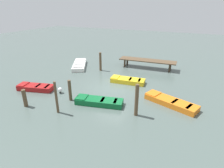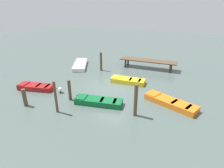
{
  "view_description": "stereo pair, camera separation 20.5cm",
  "coord_description": "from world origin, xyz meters",
  "px_view_note": "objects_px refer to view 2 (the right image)",
  "views": [
    {
      "loc": [
        6.25,
        -13.17,
        6.51
      ],
      "look_at": [
        0.0,
        0.0,
        0.35
      ],
      "focal_mm": 29.77,
      "sensor_mm": 36.0,
      "label": 1
    },
    {
      "loc": [
        6.44,
        -13.08,
        6.51
      ],
      "look_at": [
        0.0,
        0.0,
        0.35
      ],
      "focal_mm": 29.77,
      "sensor_mm": 36.0,
      "label": 2
    }
  ],
  "objects_px": {
    "mooring_piling_far_left": "(136,100)",
    "marker_buoy": "(60,90)",
    "rowboat_green": "(98,101)",
    "mooring_piling_mid_left": "(101,62)",
    "rowboat_red": "(36,87)",
    "rowboat_orange": "(170,102)",
    "dock_segment": "(148,61)",
    "rowboat_white": "(80,65)",
    "rowboat_yellow": "(128,80)",
    "mooring_piling_near_right": "(56,97)",
    "mooring_piling_center": "(70,90)",
    "mooring_piling_mid_right": "(25,98)"
  },
  "relations": [
    {
      "from": "rowboat_red",
      "to": "mooring_piling_mid_left",
      "type": "xyz_separation_m",
      "value": [
        2.49,
        6.77,
        0.77
      ]
    },
    {
      "from": "rowboat_white",
      "to": "mooring_piling_far_left",
      "type": "relative_size",
      "value": 1.97
    },
    {
      "from": "rowboat_white",
      "to": "rowboat_yellow",
      "type": "distance_m",
      "value": 7.11
    },
    {
      "from": "mooring_piling_near_right",
      "to": "rowboat_white",
      "type": "bearing_deg",
      "value": 116.53
    },
    {
      "from": "mooring_piling_mid_left",
      "to": "mooring_piling_center",
      "type": "distance_m",
      "value": 7.15
    },
    {
      "from": "rowboat_red",
      "to": "rowboat_white",
      "type": "bearing_deg",
      "value": -102.43
    },
    {
      "from": "rowboat_white",
      "to": "mooring_piling_near_right",
      "type": "xyz_separation_m",
      "value": [
        4.47,
        -8.96,
        0.88
      ]
    },
    {
      "from": "dock_segment",
      "to": "marker_buoy",
      "type": "xyz_separation_m",
      "value": [
        -4.54,
        -9.36,
        -0.55
      ]
    },
    {
      "from": "mooring_piling_far_left",
      "to": "marker_buoy",
      "type": "bearing_deg",
      "value": 175.54
    },
    {
      "from": "mooring_piling_mid_right",
      "to": "marker_buoy",
      "type": "height_order",
      "value": "mooring_piling_mid_right"
    },
    {
      "from": "rowboat_yellow",
      "to": "marker_buoy",
      "type": "bearing_deg",
      "value": 40.7
    },
    {
      "from": "rowboat_yellow",
      "to": "mooring_piling_far_left",
      "type": "relative_size",
      "value": 1.47
    },
    {
      "from": "dock_segment",
      "to": "mooring_piling_far_left",
      "type": "xyz_separation_m",
      "value": [
        2.02,
        -9.87,
        0.23
      ]
    },
    {
      "from": "rowboat_orange",
      "to": "rowboat_red",
      "type": "relative_size",
      "value": 1.26
    },
    {
      "from": "rowboat_white",
      "to": "rowboat_yellow",
      "type": "relative_size",
      "value": 1.35
    },
    {
      "from": "rowboat_green",
      "to": "mooring_piling_mid_left",
      "type": "distance_m",
      "value": 7.57
    },
    {
      "from": "rowboat_yellow",
      "to": "rowboat_red",
      "type": "bearing_deg",
      "value": 30.32
    },
    {
      "from": "mooring_piling_mid_right",
      "to": "marker_buoy",
      "type": "xyz_separation_m",
      "value": [
        0.77,
        2.71,
        -0.34
      ]
    },
    {
      "from": "rowboat_green",
      "to": "mooring_piling_far_left",
      "type": "bearing_deg",
      "value": 162.14
    },
    {
      "from": "rowboat_white",
      "to": "mooring_piling_near_right",
      "type": "height_order",
      "value": "mooring_piling_near_right"
    },
    {
      "from": "rowboat_white",
      "to": "rowboat_green",
      "type": "relative_size",
      "value": 1.21
    },
    {
      "from": "dock_segment",
      "to": "marker_buoy",
      "type": "bearing_deg",
      "value": -119.65
    },
    {
      "from": "rowboat_yellow",
      "to": "marker_buoy",
      "type": "xyz_separation_m",
      "value": [
        -4.1,
        -4.39,
        0.07
      ]
    },
    {
      "from": "rowboat_white",
      "to": "marker_buoy",
      "type": "bearing_deg",
      "value": 172.83
    },
    {
      "from": "rowboat_red",
      "to": "dock_segment",
      "type": "bearing_deg",
      "value": -140.62
    },
    {
      "from": "dock_segment",
      "to": "rowboat_orange",
      "type": "distance_m",
      "value": 8.42
    },
    {
      "from": "rowboat_green",
      "to": "rowboat_yellow",
      "type": "bearing_deg",
      "value": -107.9
    },
    {
      "from": "rowboat_green",
      "to": "mooring_piling_mid_left",
      "type": "xyz_separation_m",
      "value": [
        -3.5,
        6.67,
        0.77
      ]
    },
    {
      "from": "rowboat_yellow",
      "to": "mooring_piling_far_left",
      "type": "distance_m",
      "value": 5.55
    },
    {
      "from": "mooring_piling_near_right",
      "to": "marker_buoy",
      "type": "bearing_deg",
      "value": 126.98
    },
    {
      "from": "rowboat_orange",
      "to": "rowboat_white",
      "type": "relative_size",
      "value": 0.92
    },
    {
      "from": "mooring_piling_mid_left",
      "to": "mooring_piling_far_left",
      "type": "height_order",
      "value": "mooring_piling_far_left"
    },
    {
      "from": "dock_segment",
      "to": "rowboat_white",
      "type": "height_order",
      "value": "dock_segment"
    },
    {
      "from": "rowboat_white",
      "to": "mooring_piling_near_right",
      "type": "bearing_deg",
      "value": 177.24
    },
    {
      "from": "marker_buoy",
      "to": "rowboat_white",
      "type": "bearing_deg",
      "value": 112.13
    },
    {
      "from": "rowboat_orange",
      "to": "mooring_piling_far_left",
      "type": "height_order",
      "value": "mooring_piling_far_left"
    },
    {
      "from": "mooring_piling_near_right",
      "to": "mooring_piling_mid_left",
      "type": "bearing_deg",
      "value": 100.37
    },
    {
      "from": "rowboat_red",
      "to": "mooring_piling_center",
      "type": "xyz_separation_m",
      "value": [
        3.79,
        -0.26,
        0.57
      ]
    },
    {
      "from": "rowboat_red",
      "to": "marker_buoy",
      "type": "relative_size",
      "value": 6.45
    },
    {
      "from": "rowboat_white",
      "to": "mooring_piling_center",
      "type": "distance_m",
      "value": 8.32
    },
    {
      "from": "rowboat_white",
      "to": "rowboat_green",
      "type": "distance_m",
      "value": 9.33
    },
    {
      "from": "mooring_piling_mid_right",
      "to": "dock_segment",
      "type": "bearing_deg",
      "value": 66.24
    },
    {
      "from": "mooring_piling_near_right",
      "to": "mooring_piling_center",
      "type": "xyz_separation_m",
      "value": [
        -0.31,
        1.78,
        -0.3
      ]
    },
    {
      "from": "rowboat_orange",
      "to": "rowboat_green",
      "type": "xyz_separation_m",
      "value": [
        -4.63,
        -2.12,
        0.0
      ]
    },
    {
      "from": "mooring_piling_near_right",
      "to": "mooring_piling_far_left",
      "type": "distance_m",
      "value": 5.11
    },
    {
      "from": "dock_segment",
      "to": "mooring_piling_far_left",
      "type": "height_order",
      "value": "mooring_piling_far_left"
    },
    {
      "from": "mooring_piling_mid_left",
      "to": "marker_buoy",
      "type": "bearing_deg",
      "value": -91.73
    },
    {
      "from": "rowboat_green",
      "to": "rowboat_red",
      "type": "relative_size",
      "value": 1.13
    },
    {
      "from": "rowboat_yellow",
      "to": "rowboat_green",
      "type": "distance_m",
      "value": 4.67
    },
    {
      "from": "rowboat_white",
      "to": "mooring_piling_near_right",
      "type": "relative_size",
      "value": 1.94
    }
  ]
}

